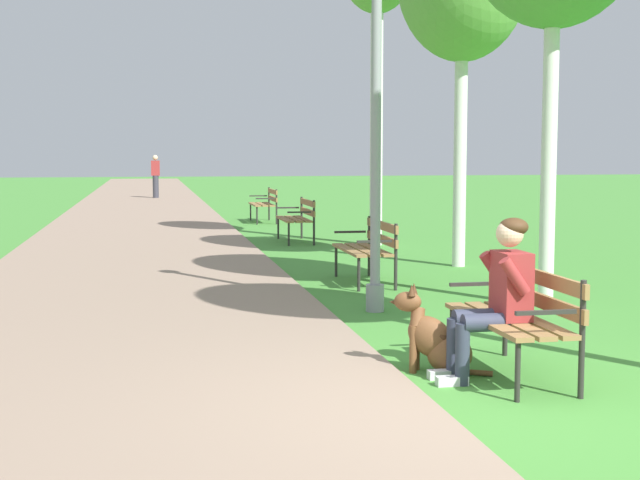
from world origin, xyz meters
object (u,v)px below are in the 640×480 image
object	(u,v)px
pedestrian_distant	(156,177)
park_bench_mid	(369,245)
person_seated_on_near_bench	(498,292)
park_bench_far	(298,216)
park_bench_furthest	(265,202)
park_bench_near	(519,311)
lamp_post_near	(376,120)
dog_brown	(437,341)

from	to	relation	value
pedestrian_distant	park_bench_mid	bearing A→B (deg)	-83.49
person_seated_on_near_bench	pedestrian_distant	distance (m)	27.98
person_seated_on_near_bench	park_bench_far	bearing A→B (deg)	88.60
park_bench_far	person_seated_on_near_bench	size ratio (longest dim) A/B	1.20
person_seated_on_near_bench	pedestrian_distant	size ratio (longest dim) A/B	0.76
park_bench_furthest	person_seated_on_near_bench	distance (m)	15.86
park_bench_near	park_bench_furthest	xyz separation A→B (m)	(0.07, 15.78, 0.00)
person_seated_on_near_bench	park_bench_mid	bearing A→B (deg)	86.96
park_bench_near	pedestrian_distant	xyz separation A→B (m)	(-2.53, 27.81, 0.33)
park_bench_near	park_bench_far	distance (m)	10.72
park_bench_near	lamp_post_near	world-z (taller)	lamp_post_near
park_bench_near	park_bench_far	size ratio (longest dim) A/B	1.00
person_seated_on_near_bench	dog_brown	distance (m)	0.64
park_bench_mid	park_bench_far	bearing A→B (deg)	90.10
park_bench_far	park_bench_furthest	size ratio (longest dim) A/B	1.00
park_bench_near	pedestrian_distant	size ratio (longest dim) A/B	0.91
dog_brown	pedestrian_distant	size ratio (longest dim) A/B	0.46
park_bench_furthest	person_seated_on_near_bench	xyz separation A→B (m)	(-0.28, -15.85, 0.17)
park_bench_near	person_seated_on_near_bench	xyz separation A→B (m)	(-0.21, -0.08, 0.17)
person_seated_on_near_bench	pedestrian_distant	world-z (taller)	pedestrian_distant
park_bench_mid	park_bench_furthest	distance (m)	10.69
park_bench_furthest	pedestrian_distant	size ratio (longest dim) A/B	0.91
park_bench_mid	person_seated_on_near_bench	world-z (taller)	person_seated_on_near_bench
park_bench_mid	pedestrian_distant	world-z (taller)	pedestrian_distant
park_bench_far	park_bench_furthest	distance (m)	5.06
park_bench_far	pedestrian_distant	world-z (taller)	pedestrian_distant
park_bench_mid	person_seated_on_near_bench	xyz separation A→B (m)	(-0.27, -5.17, 0.17)
park_bench_furthest	dog_brown	size ratio (longest dim) A/B	1.97
park_bench_far	pedestrian_distant	bearing A→B (deg)	98.60
park_bench_near	dog_brown	distance (m)	0.68
park_bench_near	pedestrian_distant	world-z (taller)	pedestrian_distant
person_seated_on_near_bench	park_bench_furthest	bearing A→B (deg)	89.00
park_bench_furthest	person_seated_on_near_bench	world-z (taller)	person_seated_on_near_bench
park_bench_mid	park_bench_far	size ratio (longest dim) A/B	1.00
park_bench_far	dog_brown	bearing A→B (deg)	-93.53
person_seated_on_near_bench	lamp_post_near	distance (m)	3.38
park_bench_mid	park_bench_furthest	bearing A→B (deg)	89.99
park_bench_far	pedestrian_distant	xyz separation A→B (m)	(-2.58, 17.09, 0.33)
park_bench_mid	park_bench_furthest	size ratio (longest dim) A/B	1.00
person_seated_on_near_bench	park_bench_near	bearing A→B (deg)	20.28
park_bench_near	pedestrian_distant	distance (m)	27.92
park_bench_far	pedestrian_distant	distance (m)	17.29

